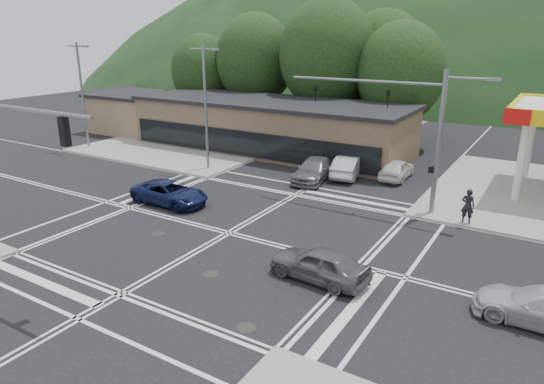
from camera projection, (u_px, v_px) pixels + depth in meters
The scene contains 20 objects.
ground at pixel (229, 233), 24.93m from camera, with size 120.00×120.00×0.00m, color black.
sidewalk_nw at pixel (194, 144), 44.48m from camera, with size 16.00×16.00×0.15m, color gray.
commercial_row at pixel (270, 127), 42.03m from camera, with size 24.00×8.00×4.00m, color brown.
commercial_nw at pixel (138, 114), 50.00m from camera, with size 8.00×7.00×3.60m, color #846B4F.
hill_north at pixel (493, 83), 97.83m from camera, with size 252.00×126.00×140.00m, color black.
tree_n_a at pixel (255, 60), 49.05m from camera, with size 8.00×8.00×11.75m.
tree_n_b at pixel (328, 55), 44.88m from camera, with size 9.00×9.00×12.98m.
tree_n_c at pixel (401, 73), 41.83m from camera, with size 7.60×7.60×10.87m.
tree_n_d at pixel (203, 71), 51.61m from camera, with size 6.80×6.80×9.76m.
tree_n_e at pixel (383, 61), 46.35m from camera, with size 8.40×8.40×11.98m.
streetlight_nw at pixel (206, 102), 34.80m from camera, with size 2.50×0.25×9.00m.
streetlight_w at pixel (82, 91), 41.48m from camera, with size 2.50×0.25×9.00m.
signal_mast_ne at pixel (417, 123), 26.54m from camera, with size 11.65×0.30×8.00m.
car_blue_west at pixel (170, 193), 28.98m from camera, with size 2.24×4.87×1.35m, color #0E173F.
car_grey_center at pixel (319, 264), 20.03m from camera, with size 1.71×4.26×1.45m, color #55585A.
car_silver_east at pixel (544, 307), 16.95m from camera, with size 1.90×4.68×1.36m, color silver.
car_queue_a at pixel (349, 166), 34.47m from camera, with size 1.62×4.65×1.53m, color silver.
car_queue_b at pixel (397, 169), 33.91m from camera, with size 1.66×4.13×1.41m, color silver.
car_northbound at pixel (314, 170), 33.64m from camera, with size 2.06×5.06×1.47m, color #5D6061.
pedestrian at pixel (468, 206), 25.62m from camera, with size 0.68×0.45×1.88m, color black.
Camera 1 is at (13.89, -18.46, 9.86)m, focal length 32.00 mm.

